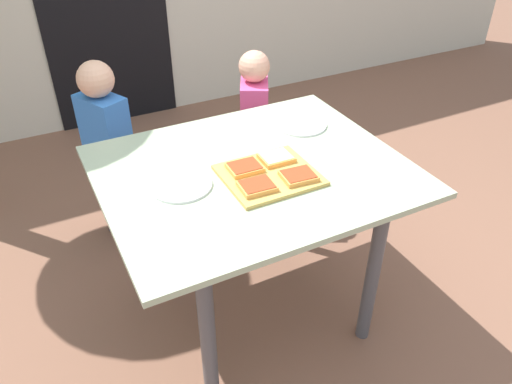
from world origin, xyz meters
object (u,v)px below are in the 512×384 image
pizza_slice_far_left (245,167)px  pizza_slice_far_right (276,158)px  pizza_slice_near_left (257,186)px  plate_white_right (301,124)px  dining_table (253,192)px  child_right (254,128)px  plate_white_left (181,185)px  child_left (108,143)px  cutting_board (269,175)px  pizza_slice_near_right (299,176)px

pizza_slice_far_left → pizza_slice_far_right: (0.14, 0.01, 0.00)m
pizza_slice_far_right → pizza_slice_near_left: bearing=-138.0°
plate_white_right → dining_table: bearing=-147.4°
pizza_slice_far_left → child_right: child_right is taller
plate_white_left → dining_table: bearing=-1.6°
pizza_slice_far_right → dining_table: bearing=173.6°
plate_white_left → child_left: (-0.11, 0.81, -0.20)m
plate_white_right → plate_white_left: 0.67m
dining_table → cutting_board: bearing=-73.1°
dining_table → cutting_board: 0.15m
dining_table → plate_white_right: 0.43m
pizza_slice_near_left → plate_white_right: bearing=42.4°
cutting_board → child_left: bearing=115.0°
pizza_slice_near_left → plate_white_left: 0.28m
pizza_slice_near_left → pizza_slice_far_right: same height
dining_table → pizza_slice_far_left: 0.15m
dining_table → pizza_slice_near_left: bearing=-111.8°
pizza_slice_near_right → child_left: (-0.50, 0.98, -0.22)m
pizza_slice_far_left → child_left: child_left is taller
cutting_board → plate_white_right: 0.44m
cutting_board → plate_white_left: cutting_board is taller
pizza_slice_far_left → plate_white_left: bearing=173.8°
cutting_board → pizza_slice_far_left: size_ratio=2.70×
child_left → child_right: size_ratio=1.03×
child_left → pizza_slice_far_left: bearing=-67.3°
pizza_slice_near_left → pizza_slice_far_left: bearing=83.2°
plate_white_right → child_left: child_left is taller
dining_table → pizza_slice_far_right: pizza_slice_far_right is taller
child_right → child_left: bearing=170.2°
child_left → child_right: bearing=-9.8°
pizza_slice_far_left → pizza_slice_near_right: (0.15, -0.14, 0.00)m
dining_table → pizza_slice_near_right: 0.24m
pizza_slice_near_left → pizza_slice_far_right: (0.16, 0.14, 0.00)m
pizza_slice_far_right → plate_white_left: size_ratio=0.55×
child_left → child_right: 0.76m
pizza_slice_far_left → dining_table: bearing=22.8°
dining_table → plate_white_right: bearing=32.6°
pizza_slice_far_right → child_right: bearing=69.7°
pizza_slice_far_left → plate_white_left: size_ratio=0.55×
child_right → pizza_slice_near_left: bearing=-116.2°
pizza_slice_near_right → plate_white_left: (-0.40, 0.17, -0.02)m
child_right → cutting_board: bearing=-113.1°
pizza_slice_near_right → cutting_board: bearing=136.2°
plate_white_left → child_left: size_ratio=0.23×
pizza_slice_near_right → child_right: (0.25, 0.85, -0.26)m
pizza_slice_near_left → plate_white_right: (0.41, 0.37, -0.02)m
plate_white_left → pizza_slice_far_right: bearing=-2.8°
cutting_board → pizza_slice_near_right: bearing=-43.8°
plate_white_left → child_left: 0.85m
pizza_slice_near_right → child_left: 1.13m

